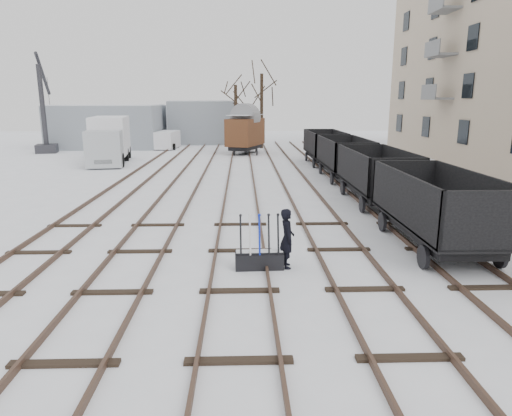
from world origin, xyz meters
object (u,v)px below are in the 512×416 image
at_px(ground_frame, 259,259).
at_px(lorry, 109,140).
at_px(freight_wagon_a, 436,219).
at_px(box_van_wagon, 245,131).
at_px(panel_van, 168,140).
at_px(crane, 46,127).
at_px(worker, 287,238).

bearing_deg(ground_frame, lorry, 112.50).
xyz_separation_m(freight_wagon_a, box_van_wagon, (-5.62, 26.09, 1.03)).
bearing_deg(box_van_wagon, panel_van, 170.66).
height_order(freight_wagon_a, panel_van, freight_wagon_a).
distance_m(freight_wagon_a, lorry, 25.59).
bearing_deg(freight_wagon_a, ground_frame, -162.70).
distance_m(freight_wagon_a, box_van_wagon, 26.71).
distance_m(ground_frame, lorry, 24.24).
bearing_deg(crane, lorry, -56.81).
distance_m(lorry, crane, 10.30).
height_order(worker, crane, crane).
bearing_deg(ground_frame, panel_van, 100.94).
bearing_deg(box_van_wagon, worker, -66.86).
xyz_separation_m(ground_frame, box_van_wagon, (-0.15, 27.80, 1.64)).
height_order(lorry, panel_van, lorry).
xyz_separation_m(worker, freight_wagon_a, (4.72, 1.60, 0.08)).
relative_size(box_van_wagon, lorry, 0.64).
height_order(freight_wagon_a, crane, crane).
height_order(panel_van, crane, crane).
bearing_deg(ground_frame, freight_wagon_a, 15.11).
bearing_deg(lorry, box_van_wagon, 21.86).
bearing_deg(box_van_wagon, crane, -163.05).
xyz_separation_m(ground_frame, freight_wagon_a, (5.47, 1.70, 0.61)).
relative_size(freight_wagon_a, lorry, 0.76).
relative_size(box_van_wagon, panel_van, 1.24).
distance_m(ground_frame, crane, 34.04).
bearing_deg(ground_frame, box_van_wagon, 88.12).
bearing_deg(lorry, ground_frame, -73.71).
height_order(worker, lorry, lorry).
bearing_deg(lorry, crane, 127.76).
bearing_deg(box_van_wagon, ground_frame, -68.41).
bearing_deg(ground_frame, worker, 5.40).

